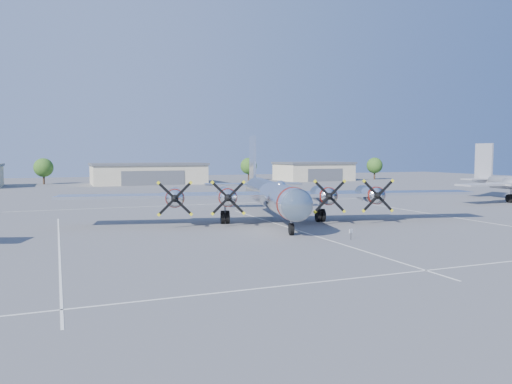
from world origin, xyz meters
name	(u,v)px	position (x,y,z in m)	size (l,w,h in m)	color
ground	(283,226)	(0.00, 0.00, 0.00)	(260.00, 260.00, 0.00)	#545457
parking_lines	(290,228)	(0.00, -1.75, 0.01)	(60.00, 50.08, 0.01)	silver
hangar_center	(148,173)	(0.00, 81.96, 2.71)	(28.60, 14.60, 5.40)	#B6AE90
hangar_east	(313,171)	(48.00, 81.96, 2.71)	(20.60, 14.60, 5.40)	#B6AE90
tree_west	(43,168)	(-25.00, 90.00, 4.22)	(4.80, 4.80, 6.64)	#382619
tree_east	(249,166)	(30.00, 88.00, 4.22)	(4.80, 4.80, 6.64)	#382619
tree_far_east	(375,166)	(68.00, 80.00, 4.22)	(4.80, 4.80, 6.64)	#382619
main_bomber_b29	(270,220)	(0.50, 4.49, 0.00)	(45.47, 31.10, 10.06)	white
info_placard	(351,232)	(1.94, -10.10, 0.67)	(0.48, 0.22, 0.96)	black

